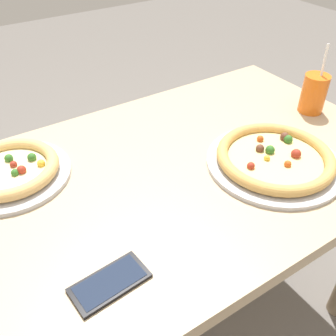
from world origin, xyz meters
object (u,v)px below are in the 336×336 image
(pizza_near, at_px, (275,158))
(drink_cup_colored, at_px, (314,93))
(pizza_far, at_px, (10,171))
(cell_phone, at_px, (110,283))

(pizza_near, xyz_separation_m, drink_cup_colored, (0.31, 0.15, 0.04))
(pizza_far, height_order, drink_cup_colored, drink_cup_colored)
(pizza_near, xyz_separation_m, pizza_far, (-0.61, 0.33, 0.00))
(drink_cup_colored, relative_size, cell_phone, 1.41)
(drink_cup_colored, distance_m, cell_phone, 0.89)
(pizza_far, distance_m, drink_cup_colored, 0.94)
(pizza_near, height_order, pizza_far, same)
(cell_phone, bearing_deg, pizza_near, 10.53)
(pizza_near, bearing_deg, pizza_far, 151.21)
(pizza_near, xyz_separation_m, cell_phone, (-0.54, -0.10, -0.02))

